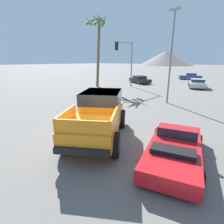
{
  "coord_description": "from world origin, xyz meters",
  "views": [
    {
      "loc": [
        5.53,
        -5.57,
        3.54
      ],
      "look_at": [
        0.07,
        0.77,
        1.06
      ],
      "focal_mm": 28.0,
      "sensor_mm": 36.0,
      "label": 1
    }
  ],
  "objects_px": {
    "parked_car_silver": "(197,83)",
    "traffic_light_main": "(126,56)",
    "orange_pickup_truck": "(99,112)",
    "palm_tree_short": "(97,34)",
    "parked_car_dark": "(140,79)",
    "street_lamp_post": "(172,49)",
    "red_convertible_car": "(174,150)",
    "parked_car_blue": "(190,76)"
  },
  "relations": [
    {
      "from": "parked_car_dark",
      "to": "parked_car_silver",
      "type": "relative_size",
      "value": 0.93
    },
    {
      "from": "orange_pickup_truck",
      "to": "parked_car_blue",
      "type": "height_order",
      "value": "orange_pickup_truck"
    },
    {
      "from": "red_convertible_car",
      "to": "palm_tree_short",
      "type": "bearing_deg",
      "value": 127.06
    },
    {
      "from": "parked_car_dark",
      "to": "orange_pickup_truck",
      "type": "bearing_deg",
      "value": 54.53
    },
    {
      "from": "parked_car_silver",
      "to": "traffic_light_main",
      "type": "xyz_separation_m",
      "value": [
        -7.32,
        -6.42,
        3.51
      ]
    },
    {
      "from": "orange_pickup_truck",
      "to": "street_lamp_post",
      "type": "distance_m",
      "value": 9.24
    },
    {
      "from": "parked_car_silver",
      "to": "parked_car_dark",
      "type": "bearing_deg",
      "value": 165.87
    },
    {
      "from": "red_convertible_car",
      "to": "parked_car_blue",
      "type": "distance_m",
      "value": 31.05
    },
    {
      "from": "red_convertible_car",
      "to": "traffic_light_main",
      "type": "height_order",
      "value": "traffic_light_main"
    },
    {
      "from": "parked_car_silver",
      "to": "parked_car_blue",
      "type": "bearing_deg",
      "value": 91.19
    },
    {
      "from": "parked_car_blue",
      "to": "red_convertible_car",
      "type": "bearing_deg",
      "value": 170.98
    },
    {
      "from": "parked_car_blue",
      "to": "parked_car_silver",
      "type": "height_order",
      "value": "parked_car_blue"
    },
    {
      "from": "parked_car_blue",
      "to": "traffic_light_main",
      "type": "height_order",
      "value": "traffic_light_main"
    },
    {
      "from": "palm_tree_short",
      "to": "street_lamp_post",
      "type": "bearing_deg",
      "value": -15.09
    },
    {
      "from": "orange_pickup_truck",
      "to": "traffic_light_main",
      "type": "height_order",
      "value": "traffic_light_main"
    },
    {
      "from": "traffic_light_main",
      "to": "palm_tree_short",
      "type": "relative_size",
      "value": 0.64
    },
    {
      "from": "orange_pickup_truck",
      "to": "parked_car_blue",
      "type": "relative_size",
      "value": 1.24
    },
    {
      "from": "orange_pickup_truck",
      "to": "red_convertible_car",
      "type": "distance_m",
      "value": 3.75
    },
    {
      "from": "parked_car_dark",
      "to": "street_lamp_post",
      "type": "xyz_separation_m",
      "value": [
        9.14,
        -10.16,
        3.83
      ]
    },
    {
      "from": "parked_car_dark",
      "to": "palm_tree_short",
      "type": "bearing_deg",
      "value": 8.49
    },
    {
      "from": "traffic_light_main",
      "to": "palm_tree_short",
      "type": "distance_m",
      "value": 4.72
    },
    {
      "from": "orange_pickup_truck",
      "to": "palm_tree_short",
      "type": "bearing_deg",
      "value": 102.46
    },
    {
      "from": "red_convertible_car",
      "to": "parked_car_silver",
      "type": "height_order",
      "value": "parked_car_silver"
    },
    {
      "from": "orange_pickup_truck",
      "to": "palm_tree_short",
      "type": "height_order",
      "value": "palm_tree_short"
    },
    {
      "from": "orange_pickup_truck",
      "to": "traffic_light_main",
      "type": "distance_m",
      "value": 16.04
    },
    {
      "from": "red_convertible_car",
      "to": "parked_car_silver",
      "type": "bearing_deg",
      "value": 87.35
    },
    {
      "from": "street_lamp_post",
      "to": "palm_tree_short",
      "type": "xyz_separation_m",
      "value": [
        -11.59,
        3.12,
        2.37
      ]
    },
    {
      "from": "red_convertible_car",
      "to": "parked_car_dark",
      "type": "distance_m",
      "value": 22.84
    },
    {
      "from": "palm_tree_short",
      "to": "parked_car_silver",
      "type": "bearing_deg",
      "value": 36.37
    },
    {
      "from": "red_convertible_car",
      "to": "traffic_light_main",
      "type": "relative_size",
      "value": 0.77
    },
    {
      "from": "traffic_light_main",
      "to": "palm_tree_short",
      "type": "bearing_deg",
      "value": -66.05
    },
    {
      "from": "red_convertible_car",
      "to": "parked_car_blue",
      "type": "xyz_separation_m",
      "value": [
        -8.82,
        29.77,
        0.2
      ]
    },
    {
      "from": "parked_car_silver",
      "to": "palm_tree_short",
      "type": "bearing_deg",
      "value": -164.29
    },
    {
      "from": "parked_car_dark",
      "to": "parked_car_silver",
      "type": "distance_m",
      "value": 8.46
    },
    {
      "from": "parked_car_dark",
      "to": "traffic_light_main",
      "type": "height_order",
      "value": "traffic_light_main"
    },
    {
      "from": "parked_car_dark",
      "to": "parked_car_blue",
      "type": "relative_size",
      "value": 1.02
    },
    {
      "from": "orange_pickup_truck",
      "to": "parked_car_blue",
      "type": "xyz_separation_m",
      "value": [
        -5.16,
        29.91,
        -0.57
      ]
    },
    {
      "from": "parked_car_blue",
      "to": "traffic_light_main",
      "type": "distance_m",
      "value": 17.24
    },
    {
      "from": "red_convertible_car",
      "to": "street_lamp_post",
      "type": "relative_size",
      "value": 0.62
    },
    {
      "from": "street_lamp_post",
      "to": "parked_car_blue",
      "type": "bearing_deg",
      "value": 102.71
    },
    {
      "from": "traffic_light_main",
      "to": "orange_pickup_truck",
      "type": "bearing_deg",
      "value": 32.21
    },
    {
      "from": "traffic_light_main",
      "to": "palm_tree_short",
      "type": "height_order",
      "value": "palm_tree_short"
    }
  ]
}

